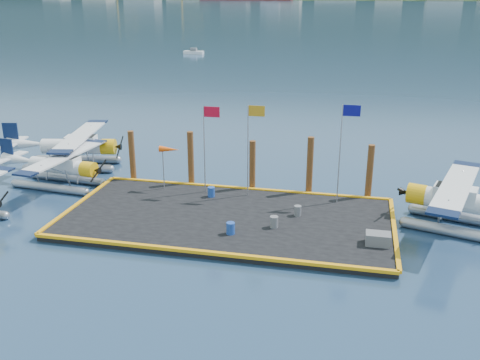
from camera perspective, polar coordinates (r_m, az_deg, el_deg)
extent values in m
plane|color=navy|center=(33.28, -1.36, -4.49)|extent=(4000.00, 4000.00, 0.00)
cube|color=black|center=(33.20, -1.37, -4.18)|extent=(20.00, 10.00, 0.40)
cube|color=#0B1738|center=(39.29, -23.94, 1.07)|extent=(1.38, 0.87, 0.12)
cylinder|color=gray|center=(42.13, -17.96, 0.19)|extent=(5.98, 1.16, 0.58)
cylinder|color=gray|center=(40.55, -19.68, -0.75)|extent=(5.98, 1.16, 0.58)
cylinder|color=silver|center=(40.83, -18.78, 1.42)|extent=(4.55, 1.49, 1.06)
cube|color=silver|center=(40.39, -18.18, 1.80)|extent=(2.21, 1.26, 0.86)
cube|color=black|center=(40.17, -17.87, 2.02)|extent=(1.44, 1.14, 0.53)
cylinder|color=#E4A30C|center=(39.41, -15.86, 1.09)|extent=(1.07, 1.20, 1.11)
cube|color=black|center=(38.98, -14.86, 0.98)|extent=(0.27, 2.13, 1.08)
cube|color=silver|center=(40.26, -18.25, 2.45)|extent=(2.29, 8.74, 0.12)
cube|color=#0B1738|center=(43.50, -15.10, 3.99)|extent=(1.52, 1.00, 0.12)
cube|color=#0B1738|center=(37.19, -21.92, 0.63)|extent=(1.52, 1.00, 0.12)
cube|color=#0B1738|center=(43.34, -23.62, 3.02)|extent=(1.06, 0.22, 1.63)
cube|color=silver|center=(43.44, -23.41, 2.22)|extent=(1.18, 3.34, 0.10)
cylinder|color=gray|center=(46.47, -16.93, 2.12)|extent=(6.72, 1.88, 0.65)
cylinder|color=gray|center=(44.33, -17.88, 1.19)|extent=(6.72, 1.88, 0.65)
cylinder|color=silver|center=(44.92, -17.32, 3.44)|extent=(5.17, 2.10, 1.19)
cube|color=silver|center=(44.61, -16.58, 3.92)|extent=(2.56, 1.61, 0.98)
cube|color=black|center=(44.46, -16.20, 4.19)|extent=(1.70, 1.40, 0.60)
cylinder|color=#E4A30C|center=(44.08, -13.85, 3.47)|extent=(1.30, 1.43, 1.26)
cube|color=black|center=(43.84, -12.69, 3.47)|extent=(0.51, 2.38, 1.22)
cube|color=silver|center=(44.48, -16.64, 4.59)|extent=(3.39, 9.88, 0.13)
cube|color=#0B1738|center=(48.79, -14.98, 6.01)|extent=(1.78, 1.26, 0.14)
cube|color=#0B1738|center=(40.25, -18.64, 2.86)|extent=(1.78, 1.26, 0.14)
cube|color=#0B1738|center=(46.55, -23.26, 4.52)|extent=(1.20, 0.35, 1.84)
cube|color=silver|center=(46.68, -23.03, 3.69)|extent=(1.64, 3.80, 0.11)
cylinder|color=gray|center=(33.59, 22.74, -5.26)|extent=(6.64, 2.52, 0.65)
cylinder|color=gray|center=(35.79, 23.23, -3.82)|extent=(6.64, 2.52, 0.65)
cylinder|color=silver|center=(34.17, 22.95, -2.21)|extent=(5.18, 2.57, 1.19)
cube|color=silver|center=(34.10, 21.96, -1.44)|extent=(2.63, 1.82, 0.98)
cube|color=black|center=(34.06, 21.47, -1.01)|extent=(1.78, 1.52, 0.60)
cylinder|color=#E4A30C|center=(34.49, 18.34, -1.43)|extent=(1.40, 1.51, 1.26)
cube|color=black|center=(34.64, 16.85, -1.18)|extent=(0.74, 2.33, 1.22)
cube|color=silver|center=(33.92, 22.07, -0.58)|extent=(4.31, 9.83, 0.13)
cube|color=#0B1738|center=(29.56, 20.83, -3.31)|extent=(1.84, 1.40, 0.14)
cube|color=#0B1738|center=(38.35, 23.03, 1.52)|extent=(1.84, 1.40, 0.14)
cylinder|color=#5C5C61|center=(31.51, 3.65, -4.48)|extent=(0.49, 0.49, 0.69)
cylinder|color=#5C5C61|center=(33.26, 6.16, -3.27)|extent=(0.45, 0.45, 0.64)
cylinder|color=#1B3F97|center=(30.63, -1.01, -5.16)|extent=(0.49, 0.49, 0.69)
cylinder|color=#1B3F97|center=(36.12, -3.08, -1.27)|extent=(0.48, 0.48, 0.67)
cube|color=#5C5C61|center=(30.35, 14.50, -6.09)|extent=(1.34, 0.89, 0.67)
cylinder|color=#95949C|center=(36.18, -3.82, 3.19)|extent=(0.08, 0.08, 6.00)
cube|color=red|center=(35.38, -3.06, 7.27)|extent=(1.10, 0.03, 0.70)
cylinder|color=#95949C|center=(35.45, 0.84, 3.06)|extent=(0.08, 0.08, 6.20)
cube|color=#C08216|center=(34.67, 1.76, 7.37)|extent=(1.10, 0.03, 0.70)
cylinder|color=#95949C|center=(34.75, 10.59, 2.64)|extent=(0.08, 0.08, 6.50)
cube|color=#0C0C6F|center=(34.03, 11.82, 7.25)|extent=(1.10, 0.03, 0.70)
cylinder|color=#95949C|center=(37.55, -8.17, 1.25)|extent=(0.07, 0.07, 3.00)
cone|color=#FA520D|center=(36.97, -7.55, 3.26)|extent=(1.40, 0.44, 0.44)
cylinder|color=#4C2C15|center=(40.03, -11.42, 2.36)|extent=(0.44, 0.44, 4.00)
cylinder|color=#4C2C15|center=(38.44, -5.27, 2.12)|extent=(0.44, 0.44, 4.20)
cylinder|color=#4C2C15|center=(37.43, 1.33, 1.39)|extent=(0.44, 0.44, 3.80)
cylinder|color=#4C2C15|center=(36.83, 7.45, 1.33)|extent=(0.44, 0.44, 4.30)
cylinder|color=#4C2C15|center=(36.78, 13.65, 0.66)|extent=(0.44, 0.44, 4.00)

